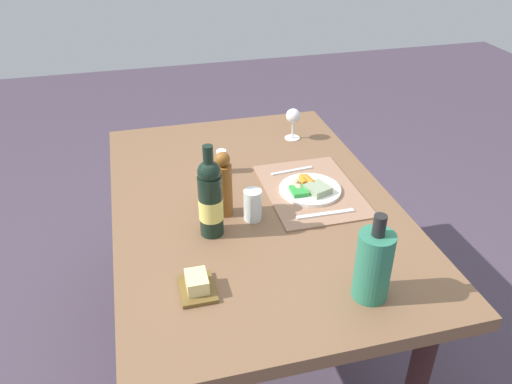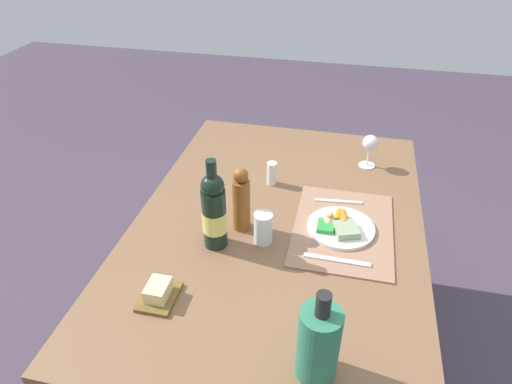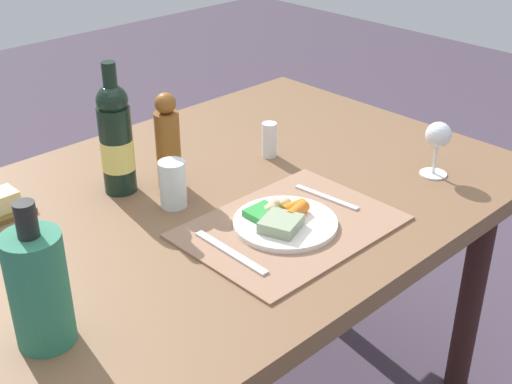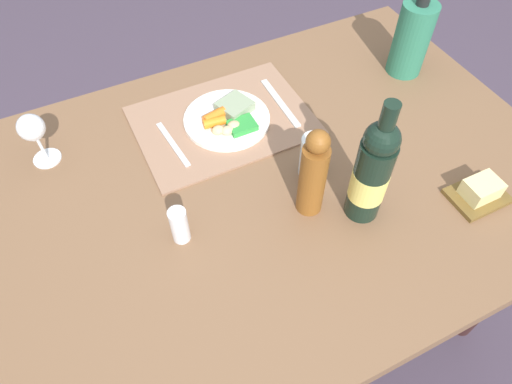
{
  "view_description": "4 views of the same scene",
  "coord_description": "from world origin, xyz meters",
  "px_view_note": "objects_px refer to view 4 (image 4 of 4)",
  "views": [
    {
      "loc": [
        -1.51,
        0.38,
        1.75
      ],
      "look_at": [
        -0.08,
        0.01,
        0.84
      ],
      "focal_mm": 35.73,
      "sensor_mm": 36.0,
      "label": 1
    },
    {
      "loc": [
        -1.23,
        -0.2,
        1.74
      ],
      "look_at": [
        0.09,
        0.1,
        0.8
      ],
      "focal_mm": 31.65,
      "sensor_mm": 36.0,
      "label": 2
    },
    {
      "loc": [
        -0.93,
        -1.1,
        1.53
      ],
      "look_at": [
        0.04,
        -0.08,
        0.77
      ],
      "focal_mm": 47.95,
      "sensor_mm": 36.0,
      "label": 3
    },
    {
      "loc": [
        0.33,
        0.63,
        1.61
      ],
      "look_at": [
        0.04,
        0.04,
        0.77
      ],
      "focal_mm": 32.44,
      "sensor_mm": 36.0,
      "label": 4
    }
  ],
  "objects_px": {
    "wine_glass": "(32,130)",
    "water_tumbler": "(313,159)",
    "salt_shaker": "(179,225)",
    "pepper_mill": "(313,174)",
    "wine_bottle": "(372,172)",
    "dining_table": "(263,200)",
    "fork": "(280,103)",
    "knife": "(173,144)",
    "cooler_bottle": "(412,38)",
    "butter_dish": "(480,192)",
    "dinner_plate": "(229,118)"
  },
  "relations": [
    {
      "from": "salt_shaker",
      "to": "cooler_bottle",
      "type": "xyz_separation_m",
      "value": [
        -0.79,
        -0.26,
        0.06
      ]
    },
    {
      "from": "fork",
      "to": "wine_bottle",
      "type": "xyz_separation_m",
      "value": [
        0.0,
        0.4,
        0.12
      ]
    },
    {
      "from": "dining_table",
      "to": "wine_bottle",
      "type": "xyz_separation_m",
      "value": [
        -0.16,
        0.18,
        0.22
      ]
    },
    {
      "from": "dinner_plate",
      "to": "knife",
      "type": "xyz_separation_m",
      "value": [
        0.16,
        0.02,
        -0.01
      ]
    },
    {
      "from": "pepper_mill",
      "to": "salt_shaker",
      "type": "bearing_deg",
      "value": -9.48
    },
    {
      "from": "dinner_plate",
      "to": "pepper_mill",
      "type": "height_order",
      "value": "pepper_mill"
    },
    {
      "from": "wine_bottle",
      "to": "wine_glass",
      "type": "bearing_deg",
      "value": -37.72
    },
    {
      "from": "fork",
      "to": "butter_dish",
      "type": "distance_m",
      "value": 0.55
    },
    {
      "from": "water_tumbler",
      "to": "dinner_plate",
      "type": "bearing_deg",
      "value": -65.86
    },
    {
      "from": "butter_dish",
      "to": "water_tumbler",
      "type": "bearing_deg",
      "value": -37.75
    },
    {
      "from": "wine_bottle",
      "to": "butter_dish",
      "type": "height_order",
      "value": "wine_bottle"
    },
    {
      "from": "wine_glass",
      "to": "water_tumbler",
      "type": "height_order",
      "value": "wine_glass"
    },
    {
      "from": "butter_dish",
      "to": "cooler_bottle",
      "type": "xyz_separation_m",
      "value": [
        -0.14,
        -0.46,
        0.09
      ]
    },
    {
      "from": "knife",
      "to": "dining_table",
      "type": "bearing_deg",
      "value": 123.0
    },
    {
      "from": "fork",
      "to": "salt_shaker",
      "type": "relative_size",
      "value": 2.23
    },
    {
      "from": "cooler_bottle",
      "to": "water_tumbler",
      "type": "distance_m",
      "value": 0.5
    },
    {
      "from": "knife",
      "to": "fork",
      "type": "bearing_deg",
      "value": 177.64
    },
    {
      "from": "pepper_mill",
      "to": "butter_dish",
      "type": "xyz_separation_m",
      "value": [
        -0.37,
        0.15,
        -0.09
      ]
    },
    {
      "from": "pepper_mill",
      "to": "knife",
      "type": "bearing_deg",
      "value": -55.73
    },
    {
      "from": "dinner_plate",
      "to": "cooler_bottle",
      "type": "distance_m",
      "value": 0.56
    },
    {
      "from": "wine_glass",
      "to": "cooler_bottle",
      "type": "distance_m",
      "value": 1.02
    },
    {
      "from": "dining_table",
      "to": "wine_bottle",
      "type": "relative_size",
      "value": 4.59
    },
    {
      "from": "dinner_plate",
      "to": "knife",
      "type": "relative_size",
      "value": 1.32
    },
    {
      "from": "knife",
      "to": "pepper_mill",
      "type": "relative_size",
      "value": 0.73
    },
    {
      "from": "salt_shaker",
      "to": "pepper_mill",
      "type": "bearing_deg",
      "value": 170.52
    },
    {
      "from": "dining_table",
      "to": "cooler_bottle",
      "type": "xyz_separation_m",
      "value": [
        -0.56,
        -0.19,
        0.19
      ]
    },
    {
      "from": "butter_dish",
      "to": "dining_table",
      "type": "bearing_deg",
      "value": -32.55
    },
    {
      "from": "fork",
      "to": "butter_dish",
      "type": "relative_size",
      "value": 1.61
    },
    {
      "from": "wine_bottle",
      "to": "pepper_mill",
      "type": "height_order",
      "value": "wine_bottle"
    },
    {
      "from": "butter_dish",
      "to": "wine_glass",
      "type": "bearing_deg",
      "value": -32.78
    },
    {
      "from": "cooler_bottle",
      "to": "wine_bottle",
      "type": "bearing_deg",
      "value": 42.96
    },
    {
      "from": "butter_dish",
      "to": "cooler_bottle",
      "type": "relative_size",
      "value": 0.48
    },
    {
      "from": "dinner_plate",
      "to": "pepper_mill",
      "type": "xyz_separation_m",
      "value": [
        -0.05,
        0.33,
        0.1
      ]
    },
    {
      "from": "pepper_mill",
      "to": "cooler_bottle",
      "type": "distance_m",
      "value": 0.59
    },
    {
      "from": "cooler_bottle",
      "to": "water_tumbler",
      "type": "xyz_separation_m",
      "value": [
        0.45,
        0.22,
        -0.06
      ]
    },
    {
      "from": "knife",
      "to": "butter_dish",
      "type": "bearing_deg",
      "value": 135.5
    },
    {
      "from": "wine_bottle",
      "to": "water_tumbler",
      "type": "height_order",
      "value": "wine_bottle"
    },
    {
      "from": "water_tumbler",
      "to": "pepper_mill",
      "type": "bearing_deg",
      "value": 56.82
    },
    {
      "from": "dining_table",
      "to": "butter_dish",
      "type": "bearing_deg",
      "value": 147.45
    },
    {
      "from": "wine_bottle",
      "to": "dining_table",
      "type": "bearing_deg",
      "value": -48.48
    },
    {
      "from": "fork",
      "to": "water_tumbler",
      "type": "relative_size",
      "value": 1.88
    },
    {
      "from": "knife",
      "to": "wine_glass",
      "type": "bearing_deg",
      "value": -23.8
    },
    {
      "from": "pepper_mill",
      "to": "water_tumbler",
      "type": "relative_size",
      "value": 2.13
    },
    {
      "from": "wine_bottle",
      "to": "butter_dish",
      "type": "distance_m",
      "value": 0.3
    },
    {
      "from": "butter_dish",
      "to": "salt_shaker",
      "type": "height_order",
      "value": "salt_shaker"
    },
    {
      "from": "knife",
      "to": "pepper_mill",
      "type": "xyz_separation_m",
      "value": [
        -0.22,
        0.32,
        0.11
      ]
    },
    {
      "from": "butter_dish",
      "to": "water_tumbler",
      "type": "height_order",
      "value": "water_tumbler"
    },
    {
      "from": "salt_shaker",
      "to": "water_tumbler",
      "type": "height_order",
      "value": "water_tumbler"
    },
    {
      "from": "dinner_plate",
      "to": "salt_shaker",
      "type": "bearing_deg",
      "value": 49.79
    },
    {
      "from": "dining_table",
      "to": "fork",
      "type": "bearing_deg",
      "value": -126.44
    }
  ]
}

